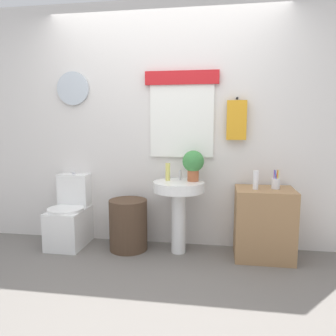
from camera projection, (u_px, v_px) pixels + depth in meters
ground_plane at (142, 292)px, 2.58m from camera, size 8.00×8.00×0.00m
back_wall at (166, 126)px, 3.52m from camera, size 4.40×0.18×2.60m
toilet at (70, 218)px, 3.56m from camera, size 0.38×0.51×0.79m
laundry_hamper at (128, 225)px, 3.43m from camera, size 0.40×0.40×0.54m
pedestal_sink at (179, 199)px, 3.31m from camera, size 0.52×0.52×0.75m
faucet at (180, 175)px, 3.39m from camera, size 0.03×0.03×0.10m
wooden_cabinet at (264, 223)px, 3.20m from camera, size 0.56×0.44×0.70m
soap_bottle at (168, 172)px, 3.34m from camera, size 0.05×0.05×0.18m
potted_plant at (193, 163)px, 3.29m from camera, size 0.22×0.22×0.31m
lotion_bottle at (256, 180)px, 3.12m from camera, size 0.05×0.05×0.18m
toothbrush_cup at (276, 183)px, 3.15m from camera, size 0.08×0.08×0.19m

